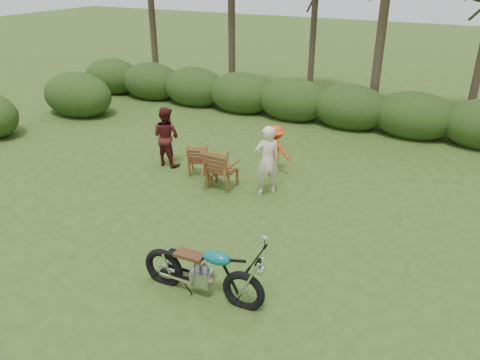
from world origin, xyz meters
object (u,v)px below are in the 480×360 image
at_px(motorcycle, 203,294).
at_px(adult_a, 266,193).
at_px(side_table, 212,176).
at_px(cup, 214,164).
at_px(lawn_chair_left, 200,173).
at_px(adult_b, 168,164).
at_px(child, 275,172).
at_px(lawn_chair_right, 222,187).

bearing_deg(motorcycle, adult_a, 96.22).
relative_size(side_table, cup, 4.65).
distance_m(cup, adult_a, 1.44).
relative_size(cup, adult_a, 0.06).
bearing_deg(lawn_chair_left, adult_b, -27.72).
relative_size(lawn_chair_left, adult_a, 0.51).
bearing_deg(cup, side_table, -114.32).
height_order(cup, child, child).
height_order(lawn_chair_right, lawn_chair_left, lawn_chair_right).
distance_m(motorcycle, side_table, 4.13).
height_order(lawn_chair_right, adult_a, adult_a).
bearing_deg(lawn_chair_right, adult_b, -17.40).
distance_m(lawn_chair_right, adult_b, 2.06).
bearing_deg(adult_a, lawn_chair_right, -33.49).
relative_size(motorcycle, side_table, 4.11).
relative_size(motorcycle, adult_a, 1.24).
distance_m(motorcycle, child, 5.15).
xyz_separation_m(motorcycle, cup, (-1.89, 3.70, 0.55)).
height_order(cup, adult_a, adult_a).
bearing_deg(cup, adult_b, 162.64).
height_order(motorcycle, lawn_chair_right, motorcycle).
bearing_deg(adult_b, lawn_chair_left, 178.81).
bearing_deg(cup, motorcycle, -62.86).
xyz_separation_m(lawn_chair_right, side_table, (-0.25, -0.04, 0.25)).
height_order(cup, adult_b, adult_b).
height_order(lawn_chair_left, adult_b, adult_b).
bearing_deg(side_table, lawn_chair_right, 8.47).
height_order(adult_a, child, adult_a).
relative_size(lawn_chair_right, side_table, 2.08).
bearing_deg(adult_a, cup, -35.18).
height_order(motorcycle, child, child).
bearing_deg(adult_b, cup, 168.05).
distance_m(side_table, child, 1.78).
height_order(lawn_chair_right, side_table, lawn_chair_right).
xyz_separation_m(lawn_chair_left, cup, (0.67, -0.42, 0.55)).
distance_m(adult_a, child, 1.26).
height_order(motorcycle, adult_a, adult_a).
height_order(adult_a, adult_b, adult_a).
distance_m(adult_a, adult_b, 3.10).
bearing_deg(child, lawn_chair_left, 42.14).
xyz_separation_m(side_table, adult_b, (-1.73, 0.59, -0.25)).
bearing_deg(lawn_chair_left, child, -171.67).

